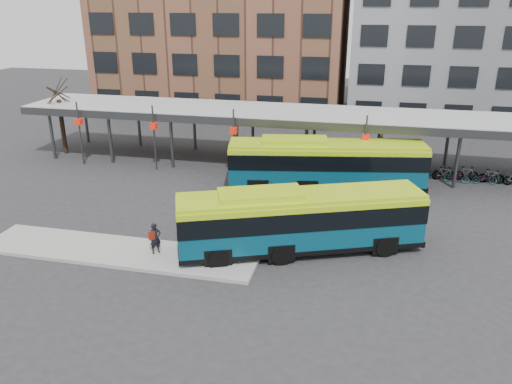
{
  "coord_description": "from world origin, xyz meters",
  "views": [
    {
      "loc": [
        6.08,
        -23.01,
        11.77
      ],
      "look_at": [
        0.31,
        2.22,
        1.8
      ],
      "focal_mm": 35.0,
      "sensor_mm": 36.0,
      "label": 1
    }
  ],
  "objects_px": {
    "tree": "(62,124)",
    "pedestrian": "(155,238)",
    "bus_front": "(300,219)",
    "bus_rear": "(325,163)"
  },
  "relations": [
    {
      "from": "tree",
      "to": "bus_rear",
      "type": "relative_size",
      "value": 0.43
    },
    {
      "from": "bus_front",
      "to": "tree",
      "type": "bearing_deg",
      "value": 126.97
    },
    {
      "from": "bus_rear",
      "to": "pedestrian",
      "type": "xyz_separation_m",
      "value": [
        -7.13,
        -11.16,
        -0.84
      ]
    },
    {
      "from": "pedestrian",
      "to": "bus_front",
      "type": "bearing_deg",
      "value": -27.51
    },
    {
      "from": "tree",
      "to": "bus_rear",
      "type": "bearing_deg",
      "value": -9.77
    },
    {
      "from": "bus_front",
      "to": "pedestrian",
      "type": "bearing_deg",
      "value": 175.5
    },
    {
      "from": "tree",
      "to": "bus_rear",
      "type": "height_order",
      "value": "tree"
    },
    {
      "from": "tree",
      "to": "bus_front",
      "type": "xyz_separation_m",
      "value": [
        21.19,
        -12.75,
        -0.71
      ]
    },
    {
      "from": "tree",
      "to": "pedestrian",
      "type": "xyz_separation_m",
      "value": [
        14.44,
        -14.87,
        -1.46
      ]
    },
    {
      "from": "bus_rear",
      "to": "bus_front",
      "type": "bearing_deg",
      "value": -103.08
    }
  ]
}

